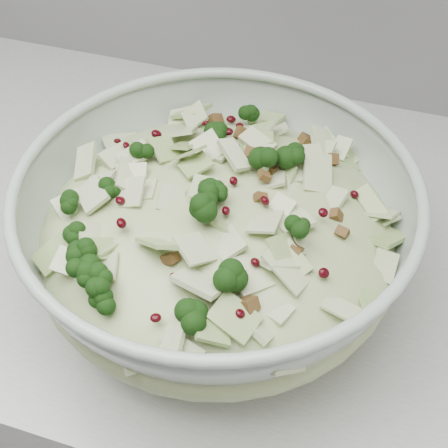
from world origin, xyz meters
TOP-DOWN VIEW (x-y plane):
  - counter at (0.00, 1.70)m, footprint 3.60×0.60m
  - mixing_bowl at (0.37, 1.60)m, footprint 0.48×0.48m
  - salad at (0.37, 1.60)m, footprint 0.48×0.48m

SIDE VIEW (x-z plane):
  - counter at x=0.00m, z-range 0.00..0.90m
  - mixing_bowl at x=0.37m, z-range 0.90..1.05m
  - salad at x=0.37m, z-range 0.93..1.07m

